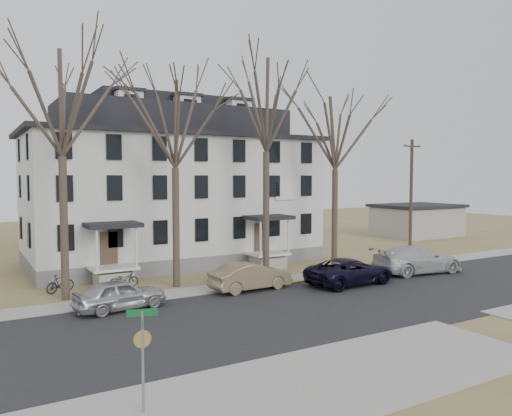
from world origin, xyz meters
TOP-DOWN VIEW (x-y plane):
  - ground at (0.00, 0.00)m, footprint 120.00×120.00m
  - main_road at (0.00, 2.00)m, footprint 120.00×10.00m
  - far_sidewalk at (0.00, 8.00)m, footprint 120.00×2.00m
  - near_sidewalk_left at (-8.00, -5.00)m, footprint 20.00×5.00m
  - yellow_curb at (5.00, 7.10)m, footprint 14.00×0.25m
  - boarding_house at (-2.00, 17.95)m, footprint 20.80×12.36m
  - distant_building at (26.00, 20.00)m, footprint 8.50×6.50m
  - tree_far_left at (-11.00, 9.80)m, footprint 8.40×8.40m
  - tree_mid_left at (-5.00, 9.80)m, footprint 7.80×7.80m
  - tree_center at (1.00, 9.80)m, footprint 9.00×9.00m
  - tree_mid_right at (6.50, 9.80)m, footprint 7.80×7.80m
  - utility_pole_far at (18.50, 14.00)m, footprint 2.00×0.28m
  - car_silver at (-9.16, 6.30)m, footprint 4.43×2.24m
  - car_tan at (-1.86, 6.77)m, footprint 4.70×1.84m
  - car_navy at (3.81, 5.11)m, footprint 5.56×2.77m
  - car_white at (9.83, 5.51)m, footprint 6.36×3.19m
  - bicycle_left at (-7.66, 11.04)m, footprint 1.63×0.58m
  - bicycle_right at (-11.00, 11.38)m, footprint 1.70×1.09m
  - street_sign at (-11.42, -4.26)m, footprint 0.80×0.80m

SIDE VIEW (x-z plane):
  - ground at x=0.00m, z-range 0.00..0.00m
  - main_road at x=0.00m, z-range -0.02..0.02m
  - far_sidewalk at x=0.00m, z-range -0.04..0.04m
  - near_sidewalk_left at x=-8.00m, z-range -0.04..0.04m
  - yellow_curb at x=5.00m, z-range -0.03..0.03m
  - bicycle_left at x=-7.66m, z-range 0.00..0.85m
  - bicycle_right at x=-11.00m, z-range 0.00..0.99m
  - car_silver at x=-9.16m, z-range 0.00..1.45m
  - car_navy at x=3.81m, z-range 0.00..1.51m
  - car_tan at x=-1.86m, z-range 0.00..1.53m
  - car_white at x=9.83m, z-range 0.00..1.77m
  - distant_building at x=26.00m, z-range 0.00..3.35m
  - street_sign at x=-11.42m, z-range 0.44..3.26m
  - utility_pole_far at x=18.50m, z-range 0.15..9.65m
  - boarding_house at x=-2.00m, z-range -0.65..11.40m
  - tree_mid_left at x=-5.00m, z-range 3.23..15.97m
  - tree_mid_right at x=6.50m, z-range 3.23..15.97m
  - tree_far_left at x=-11.00m, z-range 3.48..17.20m
  - tree_center at x=1.00m, z-range 3.73..18.43m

